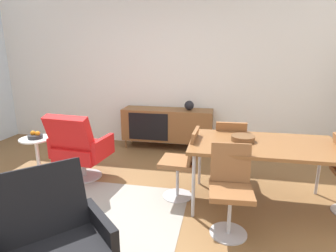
{
  "coord_description": "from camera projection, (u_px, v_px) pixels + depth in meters",
  "views": [
    {
      "loc": [
        1.13,
        -2.45,
        1.7
      ],
      "look_at": [
        0.51,
        0.7,
        0.85
      ],
      "focal_mm": 29.77,
      "sensor_mm": 36.0,
      "label": 1
    }
  ],
  "objects": [
    {
      "name": "ground_plane",
      "position": [
        109.0,
        217.0,
        2.97
      ],
      "size": [
        8.32,
        8.32,
        0.0
      ],
      "primitive_type": "plane",
      "color": "brown"
    },
    {
      "name": "wall_back",
      "position": [
        161.0,
        69.0,
        5.08
      ],
      "size": [
        6.8,
        0.12,
        2.8
      ],
      "primitive_type": "cube",
      "color": "white",
      "rests_on": "ground_plane"
    },
    {
      "name": "sideboard",
      "position": [
        167.0,
        124.0,
        5.0
      ],
      "size": [
        1.6,
        0.45,
        0.72
      ],
      "color": "brown",
      "rests_on": "ground_plane"
    },
    {
      "name": "vase_cobalt",
      "position": [
        189.0,
        105.0,
        4.84
      ],
      "size": [
        0.16,
        0.16,
        0.16
      ],
      "color": "black",
      "rests_on": "sideboard"
    },
    {
      "name": "dining_table",
      "position": [
        264.0,
        147.0,
        3.03
      ],
      "size": [
        1.6,
        0.9,
        0.74
      ],
      "color": "brown",
      "rests_on": "ground_plane"
    },
    {
      "name": "wooden_bowl_on_table",
      "position": [
        243.0,
        138.0,
        3.1
      ],
      "size": [
        0.26,
        0.26,
        0.06
      ],
      "primitive_type": "cylinder",
      "color": "brown",
      "rests_on": "dining_table"
    },
    {
      "name": "dining_chair_near_window",
      "position": [
        183.0,
        161.0,
        3.26
      ],
      "size": [
        0.44,
        0.42,
        0.86
      ],
      "color": "brown",
      "rests_on": "ground_plane"
    },
    {
      "name": "dining_chair_front_left",
      "position": [
        230.0,
        186.0,
        2.63
      ],
      "size": [
        0.42,
        0.45,
        0.86
      ],
      "color": "brown",
      "rests_on": "ground_plane"
    },
    {
      "name": "dining_chair_back_left",
      "position": [
        229.0,
        148.0,
        3.69
      ],
      "size": [
        0.42,
        0.44,
        0.86
      ],
      "color": "brown",
      "rests_on": "ground_plane"
    },
    {
      "name": "lounge_chair_red",
      "position": [
        79.0,
        147.0,
        3.74
      ],
      "size": [
        0.77,
        0.71,
        0.95
      ],
      "color": "red",
      "rests_on": "ground_plane"
    },
    {
      "name": "armchair_black_shell",
      "position": [
        50.0,
        242.0,
        1.86
      ],
      "size": [
        0.91,
        0.91,
        0.95
      ],
      "color": "black",
      "rests_on": "ground_plane"
    },
    {
      "name": "side_table_round",
      "position": [
        37.0,
        151.0,
        3.99
      ],
      "size": [
        0.44,
        0.44,
        0.52
      ],
      "color": "white",
      "rests_on": "ground_plane"
    },
    {
      "name": "fruit_bowl",
      "position": [
        35.0,
        136.0,
        3.93
      ],
      "size": [
        0.2,
        0.2,
        0.11
      ],
      "color": "#262628",
      "rests_on": "side_table_round"
    },
    {
      "name": "area_rug",
      "position": [
        76.0,
        219.0,
        2.93
      ],
      "size": [
        2.2,
        1.7,
        0.01
      ],
      "primitive_type": "cube",
      "color": "gray",
      "rests_on": "ground_plane"
    }
  ]
}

